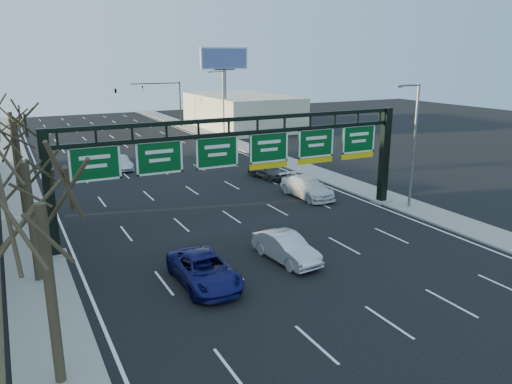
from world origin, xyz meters
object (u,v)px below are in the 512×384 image
car_silver_sedan (286,248)px  car_white_wagon (307,187)px  car_blue_suv (204,270)px  sign_gantry (246,157)px

car_silver_sedan → car_white_wagon: (7.99, 10.28, 0.03)m
car_blue_suv → sign_gantry: bearing=51.1°
sign_gantry → car_silver_sedan: (-0.68, -6.36, -3.87)m
car_silver_sedan → car_white_wagon: 13.01m
car_silver_sedan → sign_gantry: bearing=78.0°
car_blue_suv → car_silver_sedan: bearing=7.7°
car_white_wagon → car_blue_suv: bearing=-142.9°
car_blue_suv → car_white_wagon: size_ratio=0.99×
car_blue_suv → car_silver_sedan: 5.10m
sign_gantry → car_white_wagon: bearing=28.2°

